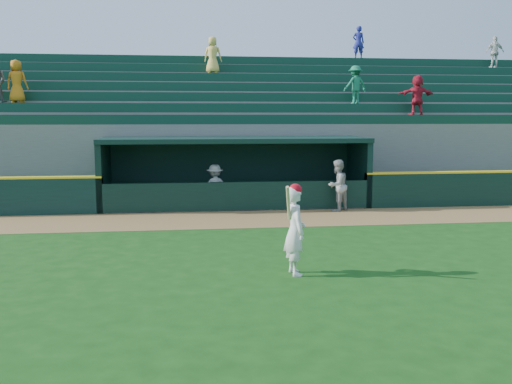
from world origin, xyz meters
TOP-DOWN VIEW (x-y plane):
  - ground at (0.00, 0.00)m, footprint 120.00×120.00m
  - warning_track at (0.00, 4.90)m, footprint 40.00×3.00m
  - dugout_player_front at (3.35, 6.09)m, footprint 1.08×1.06m
  - dugout_player_inside at (-0.75, 7.02)m, footprint 1.10×0.76m
  - dugout at (0.00, 8.00)m, footprint 9.40×2.80m
  - stands at (0.01, 12.57)m, footprint 34.50×6.25m
  - batter_at_plate at (0.41, -1.48)m, footprint 0.54×0.83m

SIDE VIEW (x-z plane):
  - ground at x=0.00m, z-range 0.00..0.00m
  - warning_track at x=0.00m, z-range 0.00..0.01m
  - dugout_player_inside at x=-0.75m, z-range 0.00..1.56m
  - dugout_player_front at x=3.35m, z-range 0.00..1.76m
  - batter_at_plate at x=0.41m, z-range -0.01..1.88m
  - dugout at x=0.00m, z-range 0.13..2.59m
  - stands at x=0.01m, z-range -1.36..6.13m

